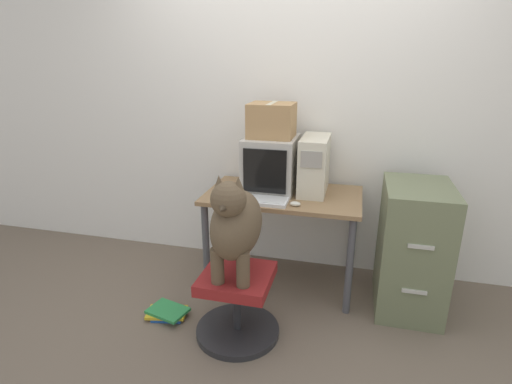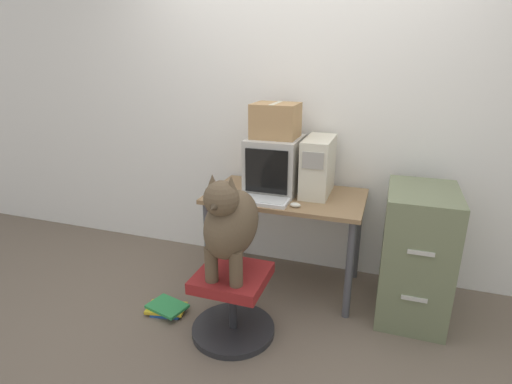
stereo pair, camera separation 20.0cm
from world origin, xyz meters
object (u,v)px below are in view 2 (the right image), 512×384
(cardboard_box, at_px, (276,121))
(book_stack_floor, at_px, (167,308))
(keyboard, at_px, (258,200))
(dog, at_px, (230,222))
(filing_cabinet, at_px, (416,254))
(crt_monitor, at_px, (275,164))
(office_chair, at_px, (233,303))
(pc_tower, at_px, (318,166))

(cardboard_box, height_order, book_stack_floor, cardboard_box)
(keyboard, xyz_separation_m, dog, (-0.01, -0.46, 0.02))
(dog, relative_size, book_stack_floor, 2.17)
(keyboard, relative_size, cardboard_box, 1.32)
(filing_cabinet, height_order, cardboard_box, cardboard_box)
(book_stack_floor, bearing_deg, dog, -6.30)
(crt_monitor, distance_m, book_stack_floor, 1.26)
(dog, distance_m, filing_cabinet, 1.26)
(filing_cabinet, bearing_deg, dog, -150.19)
(cardboard_box, relative_size, book_stack_floor, 1.06)
(keyboard, xyz_separation_m, book_stack_floor, (-0.52, -0.41, -0.71))
(crt_monitor, bearing_deg, filing_cabinet, -8.22)
(crt_monitor, distance_m, filing_cabinet, 1.13)
(keyboard, relative_size, filing_cabinet, 0.47)
(keyboard, distance_m, cardboard_box, 0.58)
(filing_cabinet, relative_size, book_stack_floor, 2.96)
(crt_monitor, distance_m, office_chair, 1.03)
(pc_tower, relative_size, dog, 0.66)
(cardboard_box, bearing_deg, book_stack_floor, -128.23)
(crt_monitor, bearing_deg, pc_tower, 4.84)
(cardboard_box, bearing_deg, crt_monitor, -90.00)
(pc_tower, xyz_separation_m, keyboard, (-0.34, -0.31, -0.19))
(crt_monitor, height_order, cardboard_box, cardboard_box)
(keyboard, distance_m, dog, 0.47)
(crt_monitor, bearing_deg, keyboard, -96.19)
(office_chair, xyz_separation_m, dog, (0.00, -0.01, 0.55))
(keyboard, height_order, dog, dog)
(cardboard_box, bearing_deg, dog, -93.27)
(filing_cabinet, distance_m, book_stack_floor, 1.71)
(pc_tower, bearing_deg, crt_monitor, -175.16)
(pc_tower, distance_m, dog, 0.87)
(cardboard_box, bearing_deg, filing_cabinet, -8.44)
(pc_tower, height_order, filing_cabinet, pc_tower)
(crt_monitor, xyz_separation_m, book_stack_floor, (-0.55, -0.70, -0.89))
(pc_tower, distance_m, filing_cabinet, 0.87)
(pc_tower, height_order, cardboard_box, cardboard_box)
(office_chair, xyz_separation_m, filing_cabinet, (1.06, 0.60, 0.22))
(filing_cabinet, bearing_deg, pc_tower, 166.18)
(keyboard, bearing_deg, office_chair, -91.50)
(filing_cabinet, relative_size, cardboard_box, 2.80)
(pc_tower, xyz_separation_m, dog, (-0.35, -0.78, -0.16))
(crt_monitor, height_order, dog, crt_monitor)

